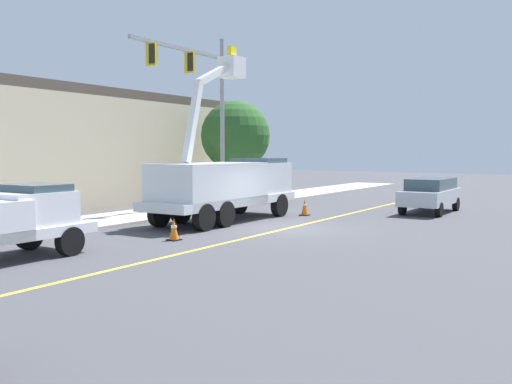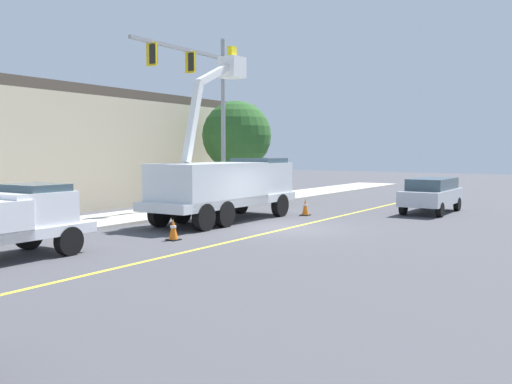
{
  "view_description": "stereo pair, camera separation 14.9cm",
  "coord_description": "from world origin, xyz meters",
  "px_view_note": "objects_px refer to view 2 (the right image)",
  "views": [
    {
      "loc": [
        -18.46,
        -11.38,
        2.99
      ],
      "look_at": [
        -0.48,
        1.21,
        1.4
      ],
      "focal_mm": 39.12,
      "sensor_mm": 36.0,
      "label": 1
    },
    {
      "loc": [
        -18.37,
        -11.5,
        2.99
      ],
      "look_at": [
        -0.48,
        1.21,
        1.4
      ],
      "focal_mm": 39.12,
      "sensor_mm": 36.0,
      "label": 2
    }
  ],
  "objects_px": {
    "traffic_signal_mast": "(202,92)",
    "passing_minivan": "(432,193)",
    "traffic_cone_mid_rear": "(305,207)",
    "traffic_cone_mid_front": "(173,230)",
    "utility_bucket_truck": "(226,183)"
  },
  "relations": [
    {
      "from": "traffic_signal_mast",
      "to": "passing_minivan",
      "type": "bearing_deg",
      "value": -57.3
    },
    {
      "from": "passing_minivan",
      "to": "traffic_cone_mid_rear",
      "type": "distance_m",
      "value": 6.44
    },
    {
      "from": "traffic_cone_mid_front",
      "to": "traffic_signal_mast",
      "type": "xyz_separation_m",
      "value": [
        7.45,
        5.16,
        5.55
      ]
    },
    {
      "from": "utility_bucket_truck",
      "to": "traffic_cone_mid_rear",
      "type": "bearing_deg",
      "value": -25.13
    },
    {
      "from": "passing_minivan",
      "to": "traffic_cone_mid_front",
      "type": "bearing_deg",
      "value": 162.17
    },
    {
      "from": "traffic_cone_mid_rear",
      "to": "traffic_signal_mast",
      "type": "bearing_deg",
      "value": 106.39
    },
    {
      "from": "traffic_cone_mid_front",
      "to": "traffic_cone_mid_rear",
      "type": "height_order",
      "value": "traffic_cone_mid_rear"
    },
    {
      "from": "utility_bucket_truck",
      "to": "traffic_signal_mast",
      "type": "distance_m",
      "value": 5.88
    },
    {
      "from": "utility_bucket_truck",
      "to": "passing_minivan",
      "type": "bearing_deg",
      "value": -36.53
    },
    {
      "from": "traffic_cone_mid_front",
      "to": "traffic_signal_mast",
      "type": "relative_size",
      "value": 0.08
    },
    {
      "from": "traffic_cone_mid_rear",
      "to": "utility_bucket_truck",
      "type": "bearing_deg",
      "value": 154.87
    },
    {
      "from": "traffic_cone_mid_rear",
      "to": "traffic_cone_mid_front",
      "type": "bearing_deg",
      "value": -179.48
    },
    {
      "from": "traffic_signal_mast",
      "to": "traffic_cone_mid_front",
      "type": "bearing_deg",
      "value": -145.3
    },
    {
      "from": "passing_minivan",
      "to": "traffic_signal_mast",
      "type": "height_order",
      "value": "traffic_signal_mast"
    },
    {
      "from": "passing_minivan",
      "to": "traffic_cone_mid_front",
      "type": "distance_m",
      "value": 14.26
    }
  ]
}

